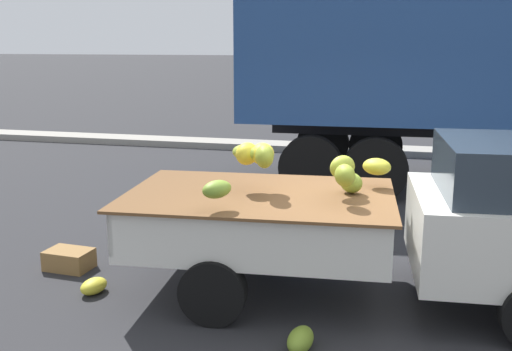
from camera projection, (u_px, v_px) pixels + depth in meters
ground at (364, 296)px, 6.19m from camera, size 220.00×220.00×0.00m
curb_strip at (386, 151)px, 13.99m from camera, size 80.00×0.80×0.16m
pickup_truck at (453, 221)px, 5.81m from camera, size 4.97×2.14×1.70m
fallen_banana_bunch_near_tailgate at (94, 286)px, 6.24m from camera, size 0.29×0.37×0.16m
fallen_banana_bunch_by_wheel at (300, 340)px, 5.07m from camera, size 0.27×0.40×0.21m
produce_crate at (69, 259)px, 6.91m from camera, size 0.55×0.40×0.23m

